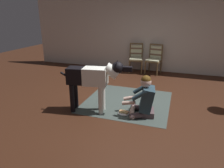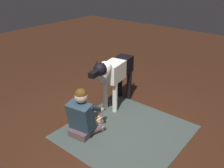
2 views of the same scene
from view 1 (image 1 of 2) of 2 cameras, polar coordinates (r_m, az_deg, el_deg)
The scene contains 8 objects.
ground_plane at distance 4.54m, azimuth 6.38°, elevation -6.37°, with size 16.07×16.07×0.00m, color #3A1F12.
back_wall at distance 7.26m, azimuth 12.38°, elevation 13.72°, with size 9.29×0.10×2.60m, color beige.
area_rug at distance 4.76m, azimuth 4.32°, elevation -4.93°, with size 1.92×1.87×0.01m, color #3E4844.
dining_chair_left_of_pair at distance 7.14m, azimuth 6.78°, elevation 7.77°, with size 0.54×0.54×0.98m.
dining_chair_right_of_pair at distance 7.04m, azimuth 11.88°, elevation 7.33°, with size 0.54×0.54×0.98m.
person_sitting_on_floor at distance 4.07m, azimuth 9.05°, elevation -4.27°, with size 0.68×0.57×0.84m.
large_dog at distance 4.07m, azimuth -5.43°, elevation 1.65°, with size 1.46×0.42×1.11m.
hot_dog_on_plate at distance 4.23m, azimuth 3.41°, elevation -7.92°, with size 0.25×0.25×0.06m.
Camera 1 is at (0.82, -4.01, 1.96)m, focal length 32.43 mm.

